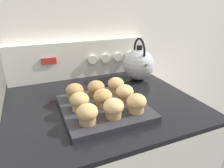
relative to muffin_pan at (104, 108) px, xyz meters
The scene contains 13 objects.
wall_back 0.54m from the muffin_pan, 87.54° to the left, with size 8.00×0.05×2.40m.
control_panel 0.41m from the muffin_pan, 86.81° to the left, with size 0.74×0.07×0.20m.
muffin_pan is the anchor object (origin of this frame).
muffin_r0_c0 0.13m from the muffin_pan, 134.68° to the right, with size 0.07×0.07×0.07m.
muffin_r0_c1 0.10m from the muffin_pan, 88.37° to the right, with size 0.07×0.07×0.07m.
muffin_r0_c2 0.13m from the muffin_pan, 43.59° to the right, with size 0.07×0.07×0.07m.
muffin_r1_c0 0.10m from the muffin_pan, behind, with size 0.07×0.07×0.07m.
muffin_r1_c1 0.04m from the muffin_pan, 151.61° to the right, with size 0.07×0.07×0.07m.
muffin_r1_c2 0.10m from the muffin_pan, ahead, with size 0.07×0.07×0.07m.
muffin_r2_c0 0.13m from the muffin_pan, 133.83° to the left, with size 0.07×0.07×0.07m.
muffin_r2_c1 0.10m from the muffin_pan, 89.54° to the left, with size 0.07×0.07×0.07m.
muffin_r2_c2 0.13m from the muffin_pan, 44.82° to the left, with size 0.07×0.07×0.07m.
tea_kettle 0.38m from the muffin_pan, 39.58° to the left, with size 0.16×0.20×0.22m.
Camera 1 is at (-0.25, -0.37, 1.28)m, focal length 32.00 mm.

